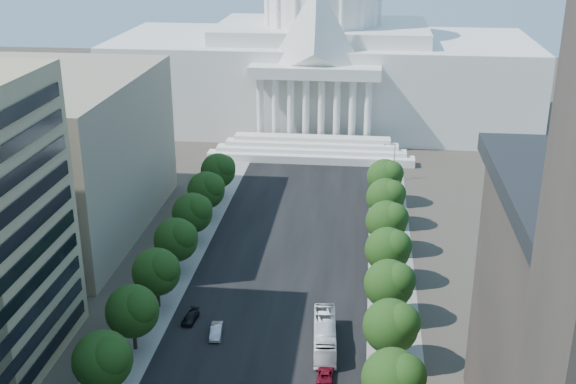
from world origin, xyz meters
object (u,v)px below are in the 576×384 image
(car_red, at_px, (325,374))
(car_silver, at_px, (216,331))
(car_dark_b, at_px, (190,317))
(city_bus, at_px, (325,335))

(car_red, bearing_deg, car_silver, -27.30)
(car_silver, relative_size, car_red, 0.99)
(car_red, distance_m, car_dark_b, 24.68)
(car_red, height_order, car_dark_b, car_red)
(car_dark_b, bearing_deg, car_red, -23.40)
(car_silver, distance_m, city_bus, 16.14)
(car_dark_b, height_order, city_bus, city_bus)
(car_silver, bearing_deg, car_red, -33.08)
(car_silver, relative_size, city_bus, 0.35)
(car_silver, bearing_deg, city_bus, -8.91)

